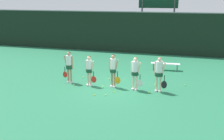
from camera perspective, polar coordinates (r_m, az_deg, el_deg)
ground_plane at (r=13.93m, az=-0.16°, el=-3.73°), size 140.00×140.00×0.00m
fence_windscreen at (r=22.11m, az=6.44°, el=8.07°), size 60.00×0.08×3.46m
scoreboard at (r=23.43m, az=10.03°, el=13.79°), size 3.35×0.15×5.12m
bench_courtside at (r=17.36m, az=11.54°, el=1.23°), size 1.87×0.50×0.45m
player_0 at (r=14.52m, az=-9.32°, el=1.17°), size 0.64×0.36×1.77m
player_1 at (r=13.92m, az=-4.98°, el=0.36°), size 0.63×0.34×1.65m
player_2 at (r=13.62m, az=0.28°, el=0.41°), size 0.63×0.34×1.78m
player_3 at (r=13.26m, az=5.09°, el=-0.18°), size 0.63×0.36×1.73m
player_4 at (r=13.17m, az=10.23°, el=-0.30°), size 0.67×0.40×1.78m
tennis_ball_0 at (r=13.18m, az=8.02°, el=-4.88°), size 0.07×0.07×0.07m
tennis_ball_1 at (r=12.76m, az=-3.83°, el=-5.46°), size 0.06×0.06×0.06m
tennis_ball_2 at (r=13.90m, az=-1.95°, el=-3.62°), size 0.07×0.07×0.07m
tennis_ball_3 at (r=12.72m, az=-1.41°, el=-5.50°), size 0.07×0.07×0.07m
tennis_ball_4 at (r=14.65m, az=15.64°, el=-3.21°), size 0.07×0.07×0.07m
tennis_ball_5 at (r=14.27m, az=-8.33°, el=-3.27°), size 0.07×0.07×0.07m
tennis_ball_6 at (r=13.17m, az=0.55°, el=-4.73°), size 0.07×0.07×0.07m
tennis_ball_7 at (r=14.39m, az=9.32°, el=-3.17°), size 0.06×0.06×0.06m
tennis_ball_8 at (r=15.59m, az=-6.23°, el=-1.55°), size 0.07×0.07×0.07m
tennis_ball_9 at (r=15.13m, az=-0.64°, el=-1.99°), size 0.07×0.07×0.07m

